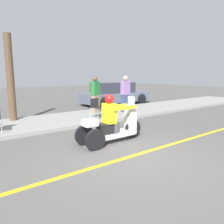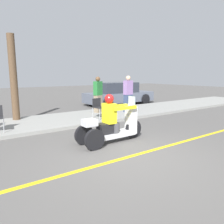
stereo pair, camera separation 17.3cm
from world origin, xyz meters
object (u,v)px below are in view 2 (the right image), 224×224
(spectator_by_tree, at_px, (128,95))
(tree_trunk, at_px, (13,78))
(motorcycle_trike, at_px, (112,125))
(folding_chair_curbside, at_px, (99,106))
(spectator_end_of_line, at_px, (98,95))
(parked_car_lot_right, at_px, (118,94))

(spectator_by_tree, relative_size, tree_trunk, 0.52)
(motorcycle_trike, distance_m, tree_trunk, 4.83)
(folding_chair_curbside, bearing_deg, tree_trunk, 150.54)
(spectator_end_of_line, distance_m, tree_trunk, 3.72)
(motorcycle_trike, height_order, folding_chair_curbside, motorcycle_trike)
(spectator_by_tree, height_order, spectator_end_of_line, spectator_by_tree)
(folding_chair_curbside, relative_size, tree_trunk, 0.25)
(spectator_end_of_line, height_order, tree_trunk, tree_trunk)
(spectator_by_tree, xyz_separation_m, tree_trunk, (-4.83, 1.18, 0.83))
(motorcycle_trike, bearing_deg, tree_trunk, 110.74)
(tree_trunk, bearing_deg, motorcycle_trike, -69.26)
(spectator_end_of_line, bearing_deg, parked_car_lot_right, 38.62)
(folding_chair_curbside, xyz_separation_m, parked_car_lot_right, (3.72, 3.59, 0.05))
(spectator_end_of_line, height_order, folding_chair_curbside, spectator_end_of_line)
(spectator_end_of_line, bearing_deg, motorcycle_trike, -116.49)
(folding_chair_curbside, distance_m, tree_trunk, 3.52)
(motorcycle_trike, bearing_deg, spectator_end_of_line, 63.51)
(motorcycle_trike, relative_size, parked_car_lot_right, 0.46)
(spectator_by_tree, bearing_deg, parked_car_lot_right, 60.56)
(spectator_end_of_line, relative_size, parked_car_lot_right, 0.37)
(tree_trunk, bearing_deg, spectator_by_tree, -13.76)
(parked_car_lot_right, xyz_separation_m, tree_trunk, (-6.61, -1.96, 1.12))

